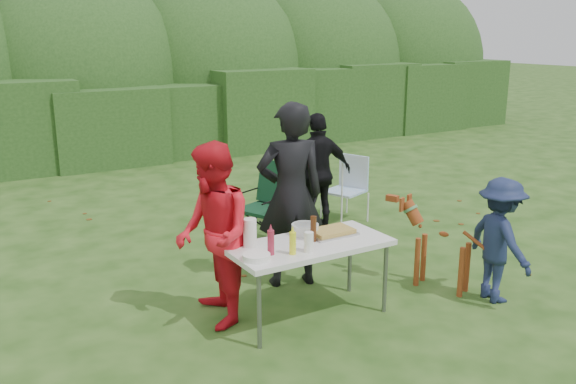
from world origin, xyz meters
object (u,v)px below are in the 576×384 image
folding_table (309,248)px  mustard_bottle (293,243)px  camping_chair (265,204)px  ketchup_bottle (271,243)px  child (500,240)px  person_red_jacket (213,235)px  person_black_puffy (318,173)px  beer_bottle (313,229)px  dog (443,247)px  person_cook (291,195)px  lawn_chair (345,188)px  paper_towel_roll (250,233)px

folding_table → mustard_bottle: size_ratio=7.50×
mustard_bottle → camping_chair: bearing=67.1°
camping_chair → ketchup_bottle: camping_chair is taller
child → camping_chair: 2.91m
person_red_jacket → person_black_puffy: 2.90m
folding_table → person_black_puffy: person_black_puffy is taller
person_red_jacket → ketchup_bottle: person_red_jacket is taller
person_black_puffy → beer_bottle: (-1.46, -2.11, 0.06)m
child → ketchup_bottle: size_ratio=5.70×
person_black_puffy → dog: size_ratio=1.67×
person_black_puffy → child: 2.78m
person_cook → person_red_jacket: size_ratio=1.15×
person_red_jacket → child: size_ratio=1.34×
person_red_jacket → lawn_chair: bearing=135.7°
dog → camping_chair: bearing=-0.5°
lawn_chair → mustard_bottle: 3.47m
beer_bottle → mustard_bottle: bearing=-150.8°
person_black_puffy → child: person_black_puffy is taller
person_red_jacket → paper_towel_roll: 0.33m
child → ketchup_bottle: bearing=85.7°
camping_chair → person_cook: bearing=51.0°
ketchup_bottle → beer_bottle: beer_bottle is taller
paper_towel_roll → ketchup_bottle: bearing=-77.6°
child → beer_bottle: (-1.76, 0.66, 0.23)m
person_red_jacket → person_cook: bearing=122.7°
person_red_jacket → paper_towel_roll: person_red_jacket is taller
camping_chair → lawn_chair: (1.46, 0.30, -0.06)m
person_red_jacket → child: bearing=80.5°
person_cook → dog: person_cook is taller
dog → paper_towel_roll: size_ratio=3.67×
person_red_jacket → ketchup_bottle: (0.34, -0.45, 0.01)m
lawn_chair → child: bearing=63.5°
camping_chair → paper_towel_roll: 2.19m
camping_chair → ketchup_bottle: (-1.09, -2.10, 0.33)m
dog → beer_bottle: (-1.49, 0.17, 0.41)m
person_black_puffy → lawn_chair: person_black_puffy is taller
person_black_puffy → beer_bottle: bearing=65.3°
person_black_puffy → dog: 2.31m
person_red_jacket → dog: 2.43m
person_black_puffy → lawn_chair: 0.70m
person_red_jacket → dog: person_red_jacket is taller
mustard_bottle → paper_towel_roll: (-0.23, 0.36, 0.03)m
person_black_puffy → ketchup_bottle: bearing=58.3°
mustard_bottle → person_red_jacket: bearing=133.2°
mustard_bottle → person_cook: bearing=59.8°
lawn_chair → beer_bottle: bearing=27.4°
child → mustard_bottle: size_ratio=6.27×
person_black_puffy → mustard_bottle: person_black_puffy is taller
folding_table → camping_chair: size_ratio=1.45×
person_cook → person_red_jacket: person_cook is taller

